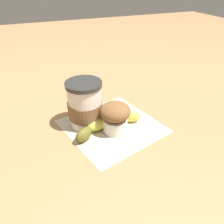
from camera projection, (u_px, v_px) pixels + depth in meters
The scene contains 5 objects.
ground_plane at pixel (112, 126), 0.57m from camera, with size 3.00×3.00×0.00m, color #A87C51.
paper_napkin at pixel (112, 126), 0.57m from camera, with size 0.22×0.22×0.00m, color beige.
coffee_cup at pixel (85, 105), 0.55m from camera, with size 0.09×0.09×0.12m.
muffin at pixel (114, 116), 0.53m from camera, with size 0.07×0.07×0.08m.
banana at pixel (107, 123), 0.55m from camera, with size 0.19×0.08×0.03m.
Camera 1 is at (-0.17, -0.43, 0.34)m, focal length 35.00 mm.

